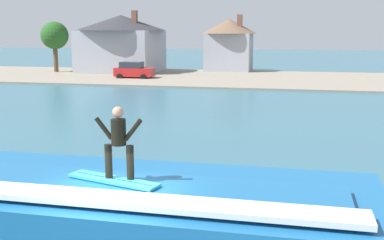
{
  "coord_description": "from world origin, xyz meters",
  "views": [
    {
      "loc": [
        3.69,
        -8.48,
        5.05
      ],
      "look_at": [
        0.13,
        7.19,
        2.07
      ],
      "focal_mm": 44.75,
      "sensor_mm": 36.0,
      "label": 1
    }
  ],
  "objects_px": {
    "car_near_shore": "(134,70)",
    "wave_crest": "(134,218)",
    "surfer": "(119,139)",
    "house_small_cottage": "(229,42)",
    "house_with_chimney": "(121,41)",
    "surfboard": "(113,180)",
    "tree_tall_bare": "(55,36)"
  },
  "relations": [
    {
      "from": "surfer",
      "to": "house_with_chimney",
      "type": "relative_size",
      "value": 0.14
    },
    {
      "from": "surfer",
      "to": "tree_tall_bare",
      "type": "xyz_separation_m",
      "value": [
        -25.6,
        44.39,
        1.72
      ]
    },
    {
      "from": "wave_crest",
      "to": "house_small_cottage",
      "type": "relative_size",
      "value": 1.54
    },
    {
      "from": "wave_crest",
      "to": "surfboard",
      "type": "xyz_separation_m",
      "value": [
        -0.31,
        -0.42,
        1.01
      ]
    },
    {
      "from": "surfer",
      "to": "car_near_shore",
      "type": "distance_m",
      "value": 41.61
    },
    {
      "from": "house_with_chimney",
      "to": "tree_tall_bare",
      "type": "xyz_separation_m",
      "value": [
        -7.65,
        -2.43,
        0.65
      ]
    },
    {
      "from": "wave_crest",
      "to": "surfer",
      "type": "distance_m",
      "value": 1.96
    },
    {
      "from": "car_near_shore",
      "to": "house_with_chimney",
      "type": "xyz_separation_m",
      "value": [
        -4.26,
        7.58,
        2.91
      ]
    },
    {
      "from": "surfboard",
      "to": "tree_tall_bare",
      "type": "relative_size",
      "value": 0.36
    },
    {
      "from": "surfer",
      "to": "house_small_cottage",
      "type": "bearing_deg",
      "value": 95.81
    },
    {
      "from": "surfboard",
      "to": "car_near_shore",
      "type": "height_order",
      "value": "surfboard"
    },
    {
      "from": "car_near_shore",
      "to": "surfer",
      "type": "bearing_deg",
      "value": -70.77
    },
    {
      "from": "surfboard",
      "to": "wave_crest",
      "type": "bearing_deg",
      "value": 53.59
    },
    {
      "from": "surfer",
      "to": "house_with_chimney",
      "type": "bearing_deg",
      "value": 110.98
    },
    {
      "from": "surfboard",
      "to": "house_with_chimney",
      "type": "height_order",
      "value": "house_with_chimney"
    },
    {
      "from": "house_with_chimney",
      "to": "house_small_cottage",
      "type": "xyz_separation_m",
      "value": [
        12.76,
        4.2,
        -0.18
      ]
    },
    {
      "from": "surfer",
      "to": "tree_tall_bare",
      "type": "bearing_deg",
      "value": 119.97
    },
    {
      "from": "wave_crest",
      "to": "house_with_chimney",
      "type": "distance_m",
      "value": 49.96
    },
    {
      "from": "wave_crest",
      "to": "house_with_chimney",
      "type": "relative_size",
      "value": 0.98
    },
    {
      "from": "surfer",
      "to": "house_small_cottage",
      "type": "xyz_separation_m",
      "value": [
        -5.19,
        51.02,
        0.89
      ]
    },
    {
      "from": "surfer",
      "to": "car_near_shore",
      "type": "xyz_separation_m",
      "value": [
        -13.69,
        39.24,
        -1.84
      ]
    },
    {
      "from": "surfboard",
      "to": "surfer",
      "type": "distance_m",
      "value": 0.91
    },
    {
      "from": "tree_tall_bare",
      "to": "wave_crest",
      "type": "bearing_deg",
      "value": -59.65
    },
    {
      "from": "house_small_cottage",
      "to": "surfboard",
      "type": "bearing_deg",
      "value": -84.34
    },
    {
      "from": "car_near_shore",
      "to": "house_with_chimney",
      "type": "height_order",
      "value": "house_with_chimney"
    },
    {
      "from": "surfboard",
      "to": "house_small_cottage",
      "type": "relative_size",
      "value": 0.31
    },
    {
      "from": "surfboard",
      "to": "surfer",
      "type": "height_order",
      "value": "surfer"
    },
    {
      "from": "wave_crest",
      "to": "car_near_shore",
      "type": "relative_size",
      "value": 2.69
    },
    {
      "from": "car_near_shore",
      "to": "house_small_cottage",
      "type": "relative_size",
      "value": 0.57
    },
    {
      "from": "car_near_shore",
      "to": "wave_crest",
      "type": "bearing_deg",
      "value": -70.37
    },
    {
      "from": "house_with_chimney",
      "to": "house_small_cottage",
      "type": "distance_m",
      "value": 13.44
    },
    {
      "from": "surfboard",
      "to": "car_near_shore",
      "type": "bearing_deg",
      "value": 109.04
    }
  ]
}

